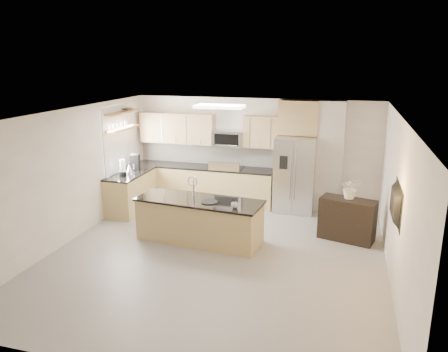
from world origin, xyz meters
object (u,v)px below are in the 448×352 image
(microwave, at_px, (228,139))
(credenza, at_px, (347,220))
(blender, at_px, (123,169))
(bowl, at_px, (127,108))
(flower_vase, at_px, (351,183))
(refrigerator, at_px, (295,174))
(kettle, at_px, (129,169))
(platter, at_px, (209,202))
(television, at_px, (392,203))
(cup, at_px, (234,205))
(island, at_px, (199,220))
(coffee_maker, at_px, (135,162))
(range, at_px, (227,185))

(microwave, xyz_separation_m, credenza, (2.89, -1.63, -1.20))
(blender, bearing_deg, bowl, 103.83)
(bowl, xyz_separation_m, flower_vase, (5.16, -0.78, -1.21))
(refrigerator, distance_m, kettle, 3.85)
(microwave, height_order, credenza, microwave)
(platter, relative_size, television, 0.30)
(cup, bearing_deg, blender, 157.17)
(island, distance_m, kettle, 2.49)
(microwave, bearing_deg, cup, -72.57)
(flower_vase, bearing_deg, cup, -150.24)
(refrigerator, height_order, blender, refrigerator)
(microwave, bearing_deg, television, -42.75)
(blender, xyz_separation_m, television, (5.58, -1.73, 0.26))
(credenza, distance_m, bowl, 5.56)
(refrigerator, height_order, cup, refrigerator)
(credenza, distance_m, platter, 2.77)
(platter, relative_size, bowl, 0.94)
(cup, relative_size, coffee_maker, 0.34)
(platter, height_order, coffee_maker, coffee_maker)
(coffee_maker, bearing_deg, platter, -35.39)
(television, bearing_deg, flower_vase, 19.77)
(refrigerator, distance_m, flower_vase, 1.91)
(island, xyz_separation_m, coffee_maker, (-2.18, 1.61, 0.67))
(microwave, height_order, cup, microwave)
(blender, xyz_separation_m, flower_vase, (4.99, -0.07, 0.08))
(microwave, xyz_separation_m, refrigerator, (1.66, -0.17, -0.74))
(cup, distance_m, platter, 0.57)
(island, relative_size, platter, 7.91)
(blender, xyz_separation_m, bowl, (-0.18, 0.71, 1.29))
(refrigerator, bearing_deg, blender, -160.19)
(range, distance_m, blender, 2.57)
(range, bearing_deg, kettle, -150.08)
(platter, bearing_deg, range, 97.45)
(refrigerator, xyz_separation_m, island, (-1.58, -2.30, -0.46))
(kettle, relative_size, coffee_maker, 0.70)
(refrigerator, relative_size, blender, 4.54)
(island, relative_size, coffee_maker, 6.81)
(island, xyz_separation_m, platter, (0.24, -0.11, 0.43))
(island, height_order, credenza, island)
(refrigerator, distance_m, blender, 3.97)
(kettle, bearing_deg, television, -19.46)
(kettle, bearing_deg, coffee_maker, 99.29)
(microwave, relative_size, island, 0.30)
(bowl, bearing_deg, microwave, 19.67)
(range, distance_m, flower_vase, 3.33)
(range, distance_m, microwave, 1.16)
(coffee_maker, height_order, bowl, bowl)
(credenza, relative_size, platter, 3.30)
(credenza, height_order, bowl, bowl)
(platter, bearing_deg, cup, -17.85)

